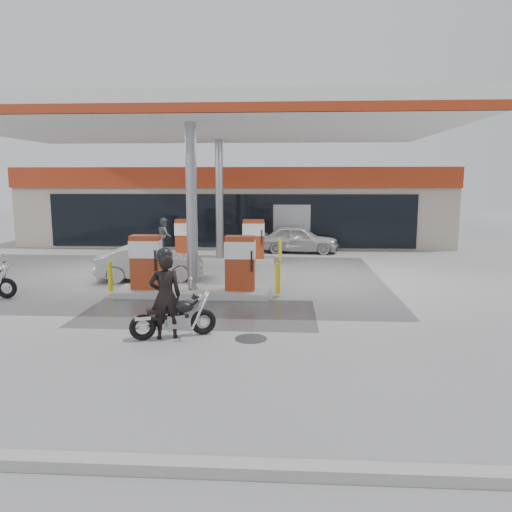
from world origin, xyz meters
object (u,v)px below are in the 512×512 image
Objects in this scene: sedan_white at (299,239)px; parked_car_right at (368,234)px; hatchback_silver at (151,263)px; pump_island_near at (193,272)px; biker_main at (165,296)px; pump_island_far at (220,245)px; attendant at (164,235)px; main_motorcycle at (175,318)px; parked_car_left at (109,233)px.

sedan_white is 4.44m from parked_car_right.
hatchback_silver is at bearing 148.27° from sedan_white.
parked_car_right is (3.65, 2.54, -0.03)m from sedan_white.
pump_island_near is 4.07m from biker_main.
pump_island_far is 3.17× the size of attendant.
attendant is at bearing -95.30° from biker_main.
pump_island_far is 9.99m from main_motorcycle.
pump_island_near is 1.18× the size of parked_car_right.
pump_island_near is at bearing -179.25° from attendant.
sedan_white is 8.57m from hatchback_silver.
sedan_white reaches higher than parked_car_right.
biker_main is at bearing 171.99° from sedan_white.
pump_island_near is 1.36× the size of parked_car_left.
pump_island_far reaches higher than main_motorcycle.
pump_island_near reaches higher than parked_car_right.
parked_car_right is (6.96, 5.56, -0.11)m from pump_island_far.
main_motorcycle is 0.50× the size of hatchback_silver.
parked_car_right reaches higher than parked_car_left.
main_motorcycle is 0.97× the size of biker_main.
hatchback_silver is at bearing 87.73° from main_motorcycle.
main_motorcycle is at bearing -85.01° from pump_island_near.
main_motorcycle is (0.35, -9.98, -0.28)m from pump_island_far.
pump_island_near is 4.01m from main_motorcycle.
parked_car_right is (9.98, 2.76, -0.21)m from attendant.
pump_island_near reaches higher than attendant.
biker_main is at bearing -171.66° from hatchback_silver.
pump_island_near is 13.50m from parked_car_right.
pump_island_near is at bearing -154.52° from parked_car_left.
pump_island_far reaches higher than sedan_white.
biker_main is 6.59m from hatchback_silver.
attendant is at bearing 137.10° from pump_island_far.
biker_main is 13.46m from sedan_white.
main_motorcycle is at bearing -88.01° from pump_island_far.
biker_main is 17.53m from parked_car_left.
parked_car_right is at bearing -49.63° from sedan_white.
pump_island_near is 2.86× the size of main_motorcycle.
attendant is (-3.36, 12.78, 0.38)m from main_motorcycle.
parked_car_left reaches higher than main_motorcycle.
pump_island_near and pump_island_far have the same top height.
hatchback_silver is at bearing -116.23° from pump_island_far.
pump_island_near reaches higher than sedan_white.
attendant is 5.01m from parked_car_left.
main_motorcycle is at bearing -169.99° from hatchback_silver.
attendant is (-3.01, 2.80, 0.10)m from pump_island_far.
main_motorcycle is at bearing 172.65° from sedan_white.
hatchback_silver is (1.14, -6.60, -0.22)m from attendant.
parked_car_right is at bearing -132.71° from biker_main.
biker_main is (-0.18, -0.08, 0.50)m from main_motorcycle.
pump_island_far is at bearing 151.45° from parked_car_right.
main_motorcycle is at bearing -159.99° from parked_car_left.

